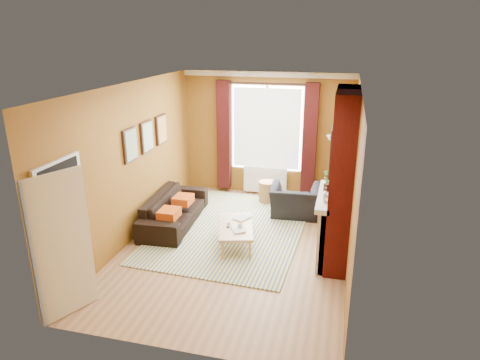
{
  "coord_description": "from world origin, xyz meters",
  "views": [
    {
      "loc": [
        1.72,
        -6.59,
        3.59
      ],
      "look_at": [
        0.0,
        0.25,
        1.15
      ],
      "focal_mm": 32.0,
      "sensor_mm": 36.0,
      "label": 1
    }
  ],
  "objects_px": {
    "coffee_table": "(236,227)",
    "floor_lamp": "(331,151)",
    "armchair": "(295,201)",
    "wicker_stool": "(267,192)",
    "sofa": "(174,209)"
  },
  "relations": [
    {
      "from": "coffee_table",
      "to": "floor_lamp",
      "type": "distance_m",
      "value": 2.8
    },
    {
      "from": "sofa",
      "to": "wicker_stool",
      "type": "relative_size",
      "value": 4.39
    },
    {
      "from": "coffee_table",
      "to": "floor_lamp",
      "type": "bearing_deg",
      "value": 40.67
    },
    {
      "from": "sofa",
      "to": "wicker_stool",
      "type": "xyz_separation_m",
      "value": [
        1.56,
        1.58,
        -0.07
      ]
    },
    {
      "from": "wicker_stool",
      "to": "sofa",
      "type": "bearing_deg",
      "value": -134.55
    },
    {
      "from": "coffee_table",
      "to": "armchair",
      "type": "bearing_deg",
      "value": 46.17
    },
    {
      "from": "wicker_stool",
      "to": "floor_lamp",
      "type": "distance_m",
      "value": 1.67
    },
    {
      "from": "coffee_table",
      "to": "sofa",
      "type": "bearing_deg",
      "value": 141.97
    },
    {
      "from": "armchair",
      "to": "wicker_stool",
      "type": "distance_m",
      "value": 0.93
    },
    {
      "from": "armchair",
      "to": "coffee_table",
      "type": "xyz_separation_m",
      "value": [
        -0.85,
        -1.56,
        0.02
      ]
    },
    {
      "from": "armchair",
      "to": "floor_lamp",
      "type": "height_order",
      "value": "floor_lamp"
    },
    {
      "from": "floor_lamp",
      "to": "armchair",
      "type": "bearing_deg",
      "value": -135.03
    },
    {
      "from": "coffee_table",
      "to": "floor_lamp",
      "type": "xyz_separation_m",
      "value": [
        1.48,
        2.19,
        0.91
      ]
    },
    {
      "from": "wicker_stool",
      "to": "floor_lamp",
      "type": "height_order",
      "value": "floor_lamp"
    },
    {
      "from": "coffee_table",
      "to": "wicker_stool",
      "type": "relative_size",
      "value": 2.65
    }
  ]
}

